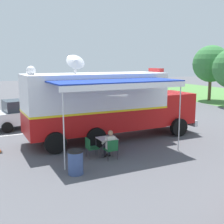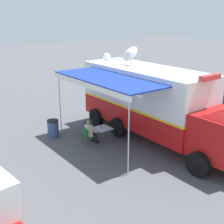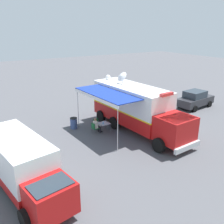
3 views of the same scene
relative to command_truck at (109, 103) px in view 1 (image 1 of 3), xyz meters
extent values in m
plane|color=#515156|center=(0.01, -0.75, -1.94)|extent=(100.00, 100.00, 0.00)
cube|color=silver|center=(-2.93, -3.28, -1.94)|extent=(0.40, 4.80, 0.01)
cube|color=#B71414|center=(0.01, -0.75, -0.79)|extent=(2.92, 7.34, 1.10)
cube|color=white|center=(0.01, -0.75, 0.61)|extent=(2.92, 7.34, 1.70)
cube|color=yellow|center=(0.01, -0.75, -0.24)|extent=(2.94, 7.36, 0.10)
cube|color=#B71414|center=(-0.26, 3.89, -0.49)|extent=(2.42, 2.23, 1.70)
cube|color=#28333D|center=(-0.28, 4.09, 0.01)|extent=(2.23, 1.59, 0.70)
cube|color=silver|center=(-0.33, 5.02, -1.39)|extent=(2.38, 0.34, 0.36)
cylinder|color=black|center=(-1.50, 3.62, -1.44)|extent=(0.36, 1.02, 1.00)
cylinder|color=black|center=(1.00, 3.77, -1.44)|extent=(0.36, 1.02, 1.00)
cylinder|color=black|center=(-1.20, -1.36, -1.44)|extent=(0.36, 1.02, 1.00)
cylinder|color=black|center=(1.29, -1.21, -1.44)|extent=(0.36, 1.02, 1.00)
cylinder|color=black|center=(-1.09, -3.34, -1.44)|extent=(0.36, 1.02, 1.00)
cylinder|color=black|center=(1.41, -3.19, -1.44)|extent=(0.36, 1.02, 1.00)
cube|color=white|center=(0.01, -0.75, 1.51)|extent=(2.92, 7.34, 0.10)
cube|color=red|center=(-0.21, 2.95, 1.68)|extent=(1.11, 0.34, 0.20)
cylinder|color=silver|center=(0.07, -1.83, 1.78)|extent=(0.10, 0.10, 0.45)
cone|color=silver|center=(0.22, -1.82, 2.19)|extent=(0.77, 0.94, 0.81)
sphere|color=white|center=(0.20, -3.94, 1.74)|extent=(0.44, 0.44, 0.44)
cube|color=#193399|center=(2.36, -0.61, 1.31)|extent=(2.54, 5.88, 0.06)
cube|color=white|center=(3.42, -0.55, 1.17)|extent=(0.42, 5.75, 0.24)
cylinder|color=silver|center=(3.19, 2.17, -0.32)|extent=(0.05, 0.05, 3.25)
cylinder|color=silver|center=(3.52, -3.28, -0.32)|extent=(0.05, 0.05, 3.25)
cube|color=silver|center=(2.34, -1.07, -1.23)|extent=(0.85, 0.85, 0.03)
cylinder|color=#333338|center=(1.95, -0.72, -1.59)|extent=(0.03, 0.03, 0.70)
cylinder|color=#333338|center=(2.69, -0.68, -1.59)|extent=(0.03, 0.03, 0.70)
cylinder|color=#333338|center=(1.99, -1.46, -1.59)|extent=(0.03, 0.03, 0.70)
cylinder|color=#333338|center=(2.73, -1.41, -1.59)|extent=(0.03, 0.03, 0.70)
cylinder|color=#4C99D8|center=(2.47, -0.98, -1.11)|extent=(0.07, 0.07, 0.20)
cylinder|color=white|center=(2.47, -0.98, -1.00)|extent=(0.04, 0.04, 0.02)
cube|color=#19562D|center=(3.04, -1.18, -1.52)|extent=(0.51, 0.51, 0.04)
cube|color=#19562D|center=(3.26, -1.17, -1.29)|extent=(0.07, 0.48, 0.44)
cylinder|color=#333338|center=(2.83, -1.41, -1.73)|extent=(0.02, 0.02, 0.42)
cylinder|color=#333338|center=(2.81, -0.97, -1.73)|extent=(0.02, 0.02, 0.42)
cylinder|color=#333338|center=(3.27, -1.39, -1.73)|extent=(0.02, 0.02, 0.42)
cylinder|color=#333338|center=(3.25, -0.95, -1.73)|extent=(0.02, 0.02, 0.42)
cube|color=#19562D|center=(2.55, -1.82, -1.52)|extent=(0.51, 0.51, 0.04)
cube|color=#19562D|center=(2.56, -2.04, -1.29)|extent=(0.48, 0.07, 0.44)
cylinder|color=#333338|center=(2.32, -1.61, -1.73)|extent=(0.02, 0.02, 0.42)
cylinder|color=#333338|center=(2.76, -1.58, -1.73)|extent=(0.02, 0.02, 0.42)
cylinder|color=#333338|center=(2.35, -2.05, -1.73)|extent=(0.02, 0.02, 0.42)
cylinder|color=#333338|center=(2.78, -2.02, -1.73)|extent=(0.02, 0.02, 0.42)
cube|color=silver|center=(3.04, -1.18, -1.22)|extent=(0.26, 0.37, 0.56)
sphere|color=#A37556|center=(3.04, -1.18, -0.80)|extent=(0.22, 0.22, 0.22)
cylinder|color=silver|center=(2.93, -1.42, -1.18)|extent=(0.43, 0.12, 0.34)
cylinder|color=silver|center=(2.91, -0.96, -1.18)|extent=(0.43, 0.12, 0.34)
cylinder|color=black|center=(2.87, -1.29, -1.50)|extent=(0.39, 0.15, 0.13)
cylinder|color=black|center=(2.69, -1.30, -1.73)|extent=(0.11, 0.11, 0.42)
cube|color=black|center=(2.63, -1.31, -1.91)|extent=(0.25, 0.11, 0.07)
cylinder|color=black|center=(2.85, -1.09, -1.50)|extent=(0.39, 0.15, 0.13)
cylinder|color=black|center=(2.67, -1.10, -1.73)|extent=(0.11, 0.11, 0.42)
cube|color=black|center=(2.61, -1.11, -1.91)|extent=(0.25, 0.11, 0.07)
cylinder|color=#384C7F|center=(4.08, -3.01, -1.52)|extent=(0.56, 0.56, 0.85)
cylinder|color=black|center=(4.08, -3.01, -1.06)|extent=(0.57, 0.57, 0.06)
cube|color=#2D2D33|center=(-8.83, -1.53, -1.24)|extent=(4.37, 2.23, 0.76)
cube|color=#28333D|center=(-8.68, -1.51, -0.52)|extent=(2.26, 1.81, 0.68)
cylinder|color=black|center=(-10.03, -2.56, -1.62)|extent=(0.66, 0.29, 0.64)
cylinder|color=black|center=(-10.22, -0.77, -1.62)|extent=(0.66, 0.29, 0.64)
cylinder|color=black|center=(-7.44, -2.29, -1.62)|extent=(0.66, 0.29, 0.64)
cylinder|color=black|center=(-7.63, -0.50, -1.62)|extent=(0.66, 0.29, 0.64)
cube|color=silver|center=(-4.57, -3.84, -1.24)|extent=(2.48, 4.44, 0.76)
cube|color=#28333D|center=(-4.55, -3.99, -0.52)|extent=(1.93, 2.34, 0.68)
cylinder|color=black|center=(-5.68, -2.71, -1.62)|extent=(0.32, 0.67, 0.64)
cylinder|color=black|center=(-3.90, -2.40, -1.62)|extent=(0.32, 0.67, 0.64)
cylinder|color=black|center=(-5.24, -5.27, -1.62)|extent=(0.32, 0.67, 0.64)
cylinder|color=black|center=(-3.47, -4.97, -1.62)|extent=(0.32, 0.67, 0.64)
cylinder|color=brown|center=(-10.13, 15.67, -0.69)|extent=(0.32, 0.32, 2.50)
sphere|color=#387A3D|center=(-10.13, 15.67, 1.89)|extent=(3.81, 3.81, 3.81)
camera|label=1|loc=(13.89, -5.69, 2.17)|focal=46.23mm
camera|label=2|loc=(9.59, 10.58, 4.09)|focal=48.54mm
camera|label=3|loc=(11.35, 14.45, 5.91)|focal=39.32mm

